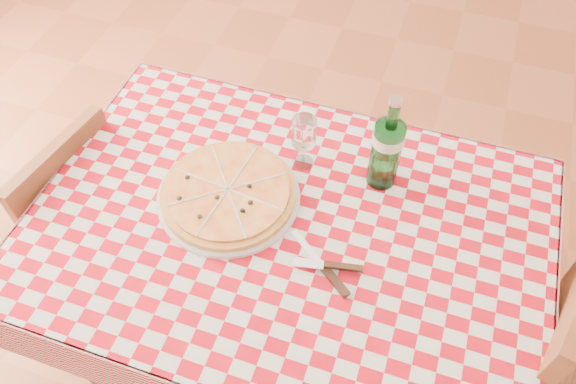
# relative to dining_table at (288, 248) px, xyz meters

# --- Properties ---
(dining_table) EXTENTS (1.20, 0.80, 0.75)m
(dining_table) POSITION_rel_dining_table_xyz_m (0.00, 0.00, 0.00)
(dining_table) COLOR brown
(dining_table) RESTS_ON ground
(tablecloth) EXTENTS (1.30, 0.90, 0.01)m
(tablecloth) POSITION_rel_dining_table_xyz_m (0.00, 0.00, 0.09)
(tablecloth) COLOR #A50A17
(tablecloth) RESTS_ON dining_table
(chair_near) EXTENTS (0.49, 0.49, 0.89)m
(chair_near) POSITION_rel_dining_table_xyz_m (0.78, -0.03, -0.15)
(chair_near) COLOR brown
(chair_near) RESTS_ON ground
(chair_far) EXTENTS (0.42, 0.42, 0.82)m
(chair_far) POSITION_rel_dining_table_xyz_m (-0.76, 0.01, -0.19)
(chair_far) COLOR brown
(chair_far) RESTS_ON ground
(pizza_plate) EXTENTS (0.41, 0.41, 0.05)m
(pizza_plate) POSITION_rel_dining_table_xyz_m (-0.17, 0.04, 0.12)
(pizza_plate) COLOR #C78E42
(pizza_plate) RESTS_ON tablecloth
(water_bottle) EXTENTS (0.09, 0.09, 0.29)m
(water_bottle) POSITION_rel_dining_table_xyz_m (0.19, 0.22, 0.24)
(water_bottle) COLOR #196624
(water_bottle) RESTS_ON tablecloth
(wine_glass) EXTENTS (0.08, 0.08, 0.16)m
(wine_glass) POSITION_rel_dining_table_xyz_m (-0.03, 0.21, 0.18)
(wine_glass) COLOR silver
(wine_glass) RESTS_ON tablecloth
(cutlery) EXTENTS (0.26, 0.23, 0.03)m
(cutlery) POSITION_rel_dining_table_xyz_m (0.12, -0.09, 0.11)
(cutlery) COLOR silver
(cutlery) RESTS_ON tablecloth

